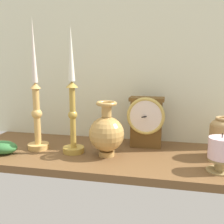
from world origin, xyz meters
TOP-DOWN VIEW (x-y plane):
  - ground_plane at (0.00, 0.00)cm, footprint 100.00×36.00cm
  - back_wall at (0.00, 18.50)cm, footprint 120.00×2.00cm
  - mantel_clock at (11.59, 9.16)cm, footprint 13.17×8.84cm
  - candlestick_tall_left at (-11.74, -2.30)cm, footprint 7.24×7.24cm
  - candlestick_tall_center at (-25.26, -1.27)cm, footprint 7.36×7.36cm
  - brass_vase_bulbous at (0.18, -3.18)cm, footprint 11.42×11.42cm
  - brass_vase_jar at (36.57, 3.02)cm, footprint 8.62×8.62cm
  - pillar_candle_front at (34.08, -8.86)cm, footprint 7.53×7.53cm
  - ivy_sprig at (-34.35, -8.58)cm, footprint 10.01×7.01cm

SIDE VIEW (x-z plane):
  - ground_plane at x=0.00cm, z-range -2.40..0.00cm
  - ivy_sprig at x=-34.35cm, z-range 0.00..4.21cm
  - pillar_candle_front at x=34.08cm, z-range -0.03..10.95cm
  - brass_vase_jar at x=36.57cm, z-range 0.28..13.47cm
  - brass_vase_bulbous at x=0.18cm, z-range -1.26..16.62cm
  - mantel_clock at x=11.59cm, z-range 0.41..18.74cm
  - candlestick_tall_center at x=-25.26cm, z-range -7.89..36.89cm
  - candlestick_tall_left at x=-11.74cm, z-range -5.39..36.39cm
  - back_wall at x=0.00cm, z-range 0.00..65.00cm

